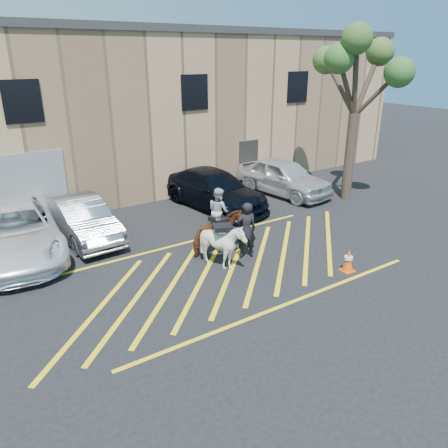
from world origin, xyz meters
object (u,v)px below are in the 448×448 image
car_blue_suv (215,189)px  car_white_suv (283,177)px  car_silver_sedan (82,219)px  saddled_white (223,245)px  tree (359,66)px  car_white_pickup (14,231)px  mounted_bay (219,228)px  traffic_cone (348,260)px  handler (246,230)px

car_blue_suv → car_white_suv: size_ratio=1.11×
car_silver_sedan → saddled_white: saddled_white is taller
car_blue_suv → tree: bearing=-29.3°
car_white_pickup → car_white_suv: (11.66, 0.30, -0.00)m
car_silver_sedan → mounted_bay: bearing=-52.1°
car_blue_suv → traffic_cone: (0.15, -7.29, -0.41)m
car_silver_sedan → saddled_white: size_ratio=2.60×
saddled_white → car_blue_suv: bearing=60.1°
mounted_bay → tree: 9.58m
traffic_cone → tree: 9.13m
car_white_pickup → saddled_white: size_ratio=3.51×
car_white_pickup → car_white_suv: size_ratio=1.23×
car_white_suv → traffic_cone: (-3.53, -7.09, -0.46)m
car_blue_suv → saddled_white: car_blue_suv is taller
saddled_white → traffic_cone: saddled_white is taller
car_silver_sedan → car_white_suv: (9.44, 0.13, 0.10)m
car_silver_sedan → tree: 12.58m
car_blue_suv → car_silver_sedan: bearing=176.1°
car_silver_sedan → mounted_bay: 5.03m
car_silver_sedan → car_white_suv: 9.44m
tree → car_white_pickup: bearing=172.5°
tree → traffic_cone: bearing=-137.6°
car_white_suv → mounted_bay: 7.30m
car_white_pickup → car_silver_sedan: 2.23m
traffic_cone → car_white_pickup: bearing=140.1°
handler → saddled_white: (-1.04, -0.22, -0.17)m
saddled_white → tree: tree is taller
car_white_pickup → handler: size_ratio=3.21×
saddled_white → handler: bearing=12.2°
car_blue_suv → traffic_cone: car_blue_suv is taller
car_white_suv → car_silver_sedan: bearing=173.1°
car_white_suv → mounted_bay: (-6.15, -3.93, 0.09)m
car_white_pickup → mounted_bay: size_ratio=2.62×
mounted_bay → car_white_pickup: bearing=146.6°
car_silver_sedan → handler: size_ratio=2.37×
handler → mounted_bay: (-0.64, 0.63, -0.01)m
car_white_pickup → traffic_cone: car_white_pickup is taller
car_white_pickup → car_silver_sedan: (2.23, 0.17, -0.10)m
car_white_suv → traffic_cone: size_ratio=6.62×
car_silver_sedan → traffic_cone: 9.14m
traffic_cone → tree: tree is taller
car_silver_sedan → car_blue_suv: 5.77m
car_white_pickup → mounted_bay: mounted_bay is taller
saddled_white → traffic_cone: size_ratio=2.32×
handler → tree: tree is taller
handler → mounted_bay: bearing=-28.1°
car_silver_sedan → car_white_suv: size_ratio=0.91×
car_white_suv → tree: (1.95, -2.09, 4.87)m
car_white_pickup → car_silver_sedan: size_ratio=1.35×
car_blue_suv → traffic_cone: size_ratio=7.35×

